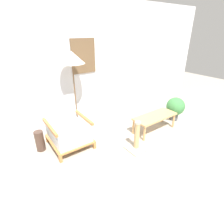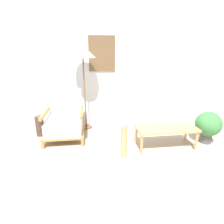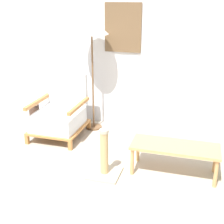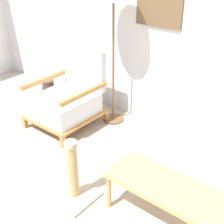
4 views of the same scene
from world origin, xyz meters
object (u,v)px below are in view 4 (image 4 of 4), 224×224
(armchair, at_px, (67,99))
(coffee_table, at_px, (170,191))
(scratching_post, at_px, (73,181))
(vase, at_px, (49,94))

(armchair, distance_m, coffee_table, 1.87)
(coffee_table, xyz_separation_m, scratching_post, (-0.78, -0.27, -0.14))
(coffee_table, xyz_separation_m, vase, (-2.27, 0.75, -0.12))
(armchair, relative_size, vase, 2.24)
(coffee_table, distance_m, vase, 2.39)
(vase, xyz_separation_m, scratching_post, (1.49, -1.02, -0.02))
(coffee_table, distance_m, scratching_post, 0.84)
(scratching_post, bearing_deg, armchair, 137.78)
(vase, distance_m, scratching_post, 1.80)
(armchair, xyz_separation_m, vase, (-0.51, 0.13, -0.13))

